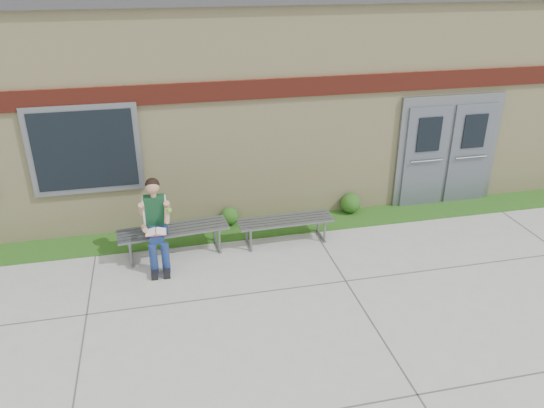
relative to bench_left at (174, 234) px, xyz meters
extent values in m
plane|color=#9E9E99|center=(1.63, -2.00, -0.38)|extent=(80.00, 80.00, 0.00)
cube|color=#264F15|center=(1.63, 0.60, -0.37)|extent=(16.00, 0.80, 0.02)
cube|color=beige|center=(1.63, 4.00, 1.62)|extent=(16.00, 6.00, 4.00)
cube|color=maroon|center=(1.63, 0.97, 2.22)|extent=(16.00, 0.06, 0.35)
cube|color=slate|center=(-1.37, 0.96, 1.32)|extent=(1.90, 0.08, 1.60)
cube|color=black|center=(-1.37, 0.92, 1.32)|extent=(1.70, 0.04, 1.40)
cube|color=slate|center=(5.63, 0.96, 0.77)|extent=(2.20, 0.08, 2.30)
cube|color=#565C67|center=(5.13, 0.91, 0.67)|extent=(0.92, 0.06, 2.10)
cube|color=#565C67|center=(6.13, 0.91, 0.67)|extent=(0.92, 0.06, 2.10)
cube|color=slate|center=(0.00, 0.00, 0.09)|extent=(1.93, 0.70, 0.04)
cube|color=slate|center=(-0.76, 0.00, -0.16)|extent=(0.10, 0.53, 0.43)
cube|color=slate|center=(0.76, 0.00, -0.16)|extent=(0.10, 0.53, 0.43)
cube|color=slate|center=(2.00, 0.00, 0.05)|extent=(1.73, 0.51, 0.03)
cube|color=slate|center=(1.31, 0.00, -0.18)|extent=(0.05, 0.48, 0.39)
cube|color=slate|center=(2.69, 0.00, -0.18)|extent=(0.05, 0.48, 0.39)
cube|color=navy|center=(-0.27, -0.05, 0.20)|extent=(0.37, 0.27, 0.17)
cube|color=#103D1F|center=(-0.27, -0.07, 0.53)|extent=(0.35, 0.23, 0.49)
sphere|color=tan|center=(-0.27, -0.08, 0.96)|extent=(0.23, 0.23, 0.23)
sphere|color=black|center=(-0.27, -0.06, 0.98)|extent=(0.24, 0.24, 0.24)
cylinder|color=navy|center=(-0.38, -0.33, 0.22)|extent=(0.18, 0.46, 0.16)
cylinder|color=navy|center=(-0.18, -0.33, 0.22)|extent=(0.18, 0.46, 0.16)
cylinder|color=navy|center=(-0.36, -0.59, -0.11)|extent=(0.13, 0.13, 0.54)
cylinder|color=navy|center=(-0.17, -0.59, -0.11)|extent=(0.13, 0.13, 0.54)
cube|color=black|center=(-0.37, -0.66, -0.32)|extent=(0.12, 0.28, 0.11)
cube|color=black|center=(-0.17, -0.67, -0.32)|extent=(0.12, 0.28, 0.11)
cylinder|color=tan|center=(-0.48, -0.13, 0.60)|extent=(0.10, 0.24, 0.28)
cylinder|color=tan|center=(-0.07, -0.14, 0.60)|extent=(0.10, 0.24, 0.28)
cube|color=white|center=(-0.28, -0.46, 0.33)|extent=(0.34, 0.25, 0.02)
cube|color=#C54958|center=(-0.28, -0.46, 0.31)|extent=(0.34, 0.26, 0.01)
sphere|color=#5FAE2E|center=(-0.04, -0.30, 0.61)|extent=(0.09, 0.09, 0.09)
sphere|color=#264F15|center=(1.10, 0.85, -0.18)|extent=(0.35, 0.35, 0.35)
sphere|color=#264F15|center=(3.57, 0.85, -0.16)|extent=(0.41, 0.41, 0.41)
camera|label=1|loc=(-0.11, -8.25, 4.38)|focal=35.00mm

